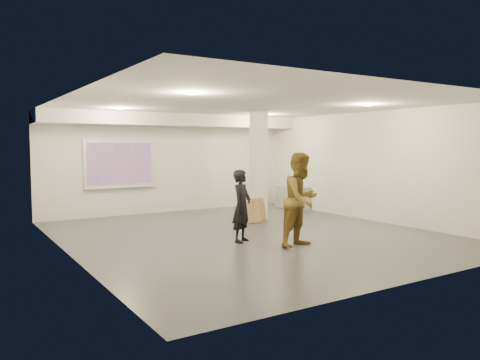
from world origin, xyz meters
TOP-DOWN VIEW (x-y plane):
  - floor at (0.00, 0.00)m, footprint 8.00×9.00m
  - ceiling at (0.00, 0.00)m, footprint 8.00×9.00m
  - wall_back at (0.00, 4.50)m, footprint 8.00×0.01m
  - wall_front at (0.00, -4.50)m, footprint 8.00×0.01m
  - wall_left at (-4.00, 0.00)m, footprint 0.01×9.00m
  - wall_right at (4.00, 0.00)m, footprint 0.01×9.00m
  - soffit_band at (0.00, 3.95)m, footprint 8.00×1.10m
  - downlight_nw at (-2.20, 2.50)m, footprint 0.22×0.22m
  - downlight_ne at (2.20, 2.50)m, footprint 0.22×0.22m
  - downlight_sw at (-2.20, -1.50)m, footprint 0.22×0.22m
  - downlight_se at (2.20, -1.50)m, footprint 0.22×0.22m
  - column at (1.50, 1.80)m, footprint 0.52×0.52m
  - projection_screen at (-1.60, 4.45)m, footprint 2.10×0.13m
  - credenza at (3.72, 3.07)m, footprint 0.56×1.28m
  - papers_stack at (3.71, 3.38)m, footprint 0.31×0.35m
  - postit_pad at (3.70, 3.04)m, footprint 0.24×0.29m
  - cardboard_back at (1.27, 1.45)m, footprint 0.59×0.35m
  - cardboard_front at (0.93, 1.33)m, footprint 0.55×0.24m
  - woman at (-0.58, -0.59)m, footprint 0.68×0.62m
  - man at (0.23, -1.60)m, footprint 1.08×0.93m

SIDE VIEW (x-z plane):
  - floor at x=0.00m, z-range -0.01..0.01m
  - cardboard_front at x=0.93m, z-range 0.00..0.58m
  - cardboard_back at x=1.27m, z-range 0.00..0.64m
  - credenza at x=3.72m, z-range 0.00..0.74m
  - papers_stack at x=3.71m, z-range 0.74..0.76m
  - postit_pad at x=3.70m, z-range 0.74..0.76m
  - woman at x=-0.58m, z-range 0.00..1.55m
  - man at x=0.23m, z-range 0.00..1.93m
  - wall_back at x=0.00m, z-range 0.00..3.00m
  - wall_front at x=0.00m, z-range 0.00..3.00m
  - wall_left at x=-4.00m, z-range 0.00..3.00m
  - wall_right at x=4.00m, z-range 0.00..3.00m
  - column at x=1.50m, z-range 0.00..3.00m
  - projection_screen at x=-1.60m, z-range 0.82..2.24m
  - soffit_band at x=0.00m, z-range 2.64..3.00m
  - downlight_nw at x=-2.20m, z-range 2.97..2.99m
  - downlight_ne at x=2.20m, z-range 2.97..2.99m
  - downlight_sw at x=-2.20m, z-range 2.97..2.99m
  - downlight_se at x=2.20m, z-range 2.97..2.99m
  - ceiling at x=0.00m, z-range 3.00..3.00m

